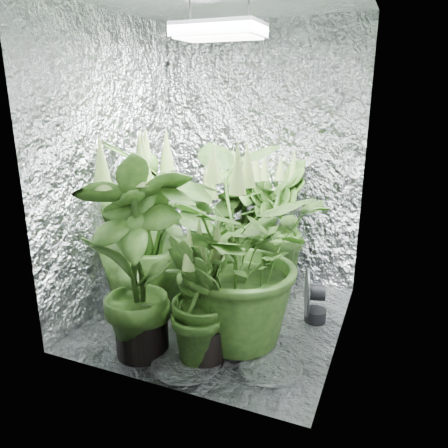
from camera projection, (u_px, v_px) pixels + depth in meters
ground at (220, 316)px, 3.02m from camera, size 1.60×1.60×0.00m
walls at (219, 174)px, 2.73m from camera, size 1.62×1.62×2.00m
grow_lamp at (219, 31)px, 2.48m from camera, size 0.50×0.30×0.22m
plant_a at (223, 235)px, 3.26m from camera, size 0.87×0.87×0.99m
plant_b at (244, 223)px, 3.43m from camera, size 0.68×0.68×1.10m
plant_c at (275, 225)px, 3.37m from camera, size 0.57×0.57×1.08m
plant_d at (146, 231)px, 2.95m from camera, size 0.91×0.91×1.27m
plant_e at (230, 254)px, 2.52m from camera, size 1.19×1.19×1.25m
plant_f at (137, 258)px, 2.43m from camera, size 0.88×0.88×1.29m
plant_g at (201, 302)px, 2.41m from camera, size 0.58×0.58×0.86m
circulation_fan at (312, 300)px, 2.92m from camera, size 0.18×0.32×0.37m
plant_label at (147, 312)px, 2.47m from camera, size 0.06×0.05×0.08m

